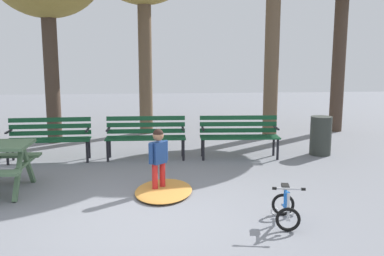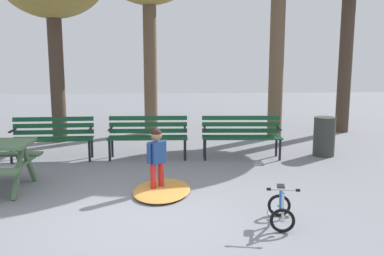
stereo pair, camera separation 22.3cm
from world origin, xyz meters
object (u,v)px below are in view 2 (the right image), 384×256
(kids_bicycle, at_px, (281,209))
(park_bench_right, at_px, (241,133))
(park_bench_far_left, at_px, (53,135))
(park_bench_left, at_px, (148,133))
(child_standing, at_px, (157,155))
(trash_bin, at_px, (324,136))

(kids_bicycle, bearing_deg, park_bench_right, 88.21)
(park_bench_far_left, relative_size, park_bench_left, 1.00)
(park_bench_left, bearing_deg, park_bench_right, -2.61)
(child_standing, bearing_deg, kids_bicycle, -41.53)
(park_bench_right, height_order, child_standing, child_standing)
(park_bench_right, relative_size, kids_bicycle, 2.68)
(park_bench_left, bearing_deg, park_bench_far_left, -179.21)
(park_bench_left, bearing_deg, child_standing, -84.14)
(park_bench_right, height_order, trash_bin, park_bench_right)
(park_bench_left, relative_size, park_bench_right, 0.99)
(park_bench_far_left, distance_m, trash_bin, 5.57)
(park_bench_right, relative_size, child_standing, 1.64)
(park_bench_far_left, relative_size, park_bench_right, 0.99)
(child_standing, bearing_deg, park_bench_left, 95.86)
(kids_bicycle, relative_size, trash_bin, 0.74)
(park_bench_right, distance_m, trash_bin, 1.76)
(park_bench_far_left, bearing_deg, kids_bicycle, -43.89)
(child_standing, bearing_deg, park_bench_far_left, 134.49)
(park_bench_far_left, bearing_deg, child_standing, -45.51)
(park_bench_right, distance_m, kids_bicycle, 3.51)
(park_bench_left, xyz_separation_m, park_bench_right, (1.90, -0.09, 0.00))
(park_bench_left, xyz_separation_m, kids_bicycle, (1.79, -3.58, -0.31))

